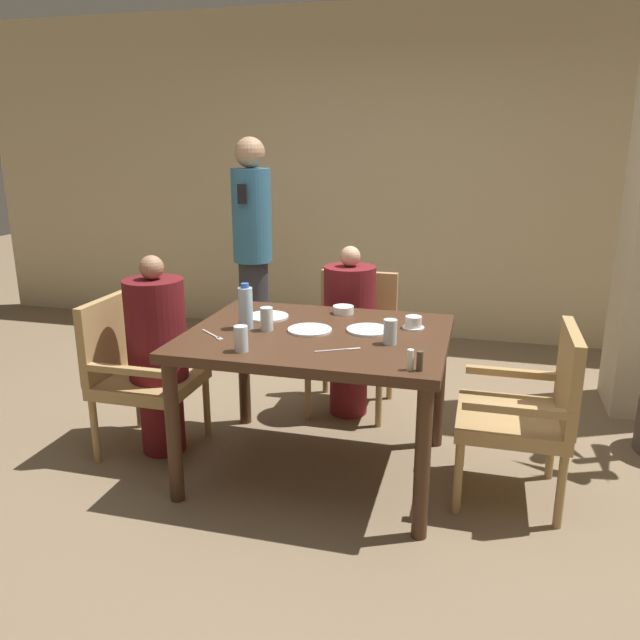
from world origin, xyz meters
The scene contains 22 objects.
ground_plane centered at (0.00, 0.00, 0.00)m, with size 16.00×16.00×0.00m, color #7A664C.
wall_back centered at (0.00, 2.60, 1.40)m, with size 8.00×0.06×2.80m.
dining_table centered at (0.00, 0.00, 0.68)m, with size 1.29×1.03×0.77m.
chair_left_side centered at (-1.04, 0.00, 0.48)m, with size 0.51×0.51×0.87m.
diner_in_left_chair centered at (-0.90, 0.00, 0.57)m, with size 0.32×0.32×1.12m.
chair_far_side centered at (0.00, 0.91, 0.48)m, with size 0.51×0.51×0.87m.
diner_in_far_chair centered at (0.00, 0.77, 0.56)m, with size 0.32×0.32×1.08m.
chair_right_side centered at (1.04, 0.00, 0.48)m, with size 0.51×0.51×0.87m.
standing_host centered at (-0.92, 1.52, 0.93)m, with size 0.29×0.33×1.73m.
plate_main_left centered at (-0.04, 0.01, 0.77)m, with size 0.22×0.22×0.01m.
plate_main_right centered at (0.24, 0.09, 0.77)m, with size 0.22×0.22×0.01m.
plate_dessert_center centered at (-0.33, 0.20, 0.77)m, with size 0.22×0.22×0.01m.
teacup_with_saucer centered at (0.46, 0.19, 0.80)m, with size 0.11×0.11×0.06m.
bowl_small centered at (0.05, 0.38, 0.79)m, with size 0.12×0.12×0.04m.
water_bottle centered at (-0.37, -0.02, 0.88)m, with size 0.07×0.07×0.24m.
glass_tall_near centered at (-0.26, -0.37, 0.83)m, with size 0.06×0.06×0.12m.
glass_tall_mid centered at (0.38, -0.09, 0.83)m, with size 0.06×0.06×0.12m.
glass_tall_far centered at (-0.26, -0.03, 0.83)m, with size 0.06×0.06×0.12m.
salt_shaker centered at (0.51, -0.42, 0.81)m, with size 0.03×0.03×0.09m.
pepper_shaker centered at (0.55, -0.42, 0.81)m, with size 0.03×0.03×0.09m.
fork_beside_plate centered at (-0.48, -0.19, 0.77)m, with size 0.17×0.14×0.00m.
knife_beside_plate centered at (0.17, -0.25, 0.77)m, with size 0.20×0.12×0.00m.
Camera 1 is at (0.77, -2.88, 1.68)m, focal length 35.00 mm.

